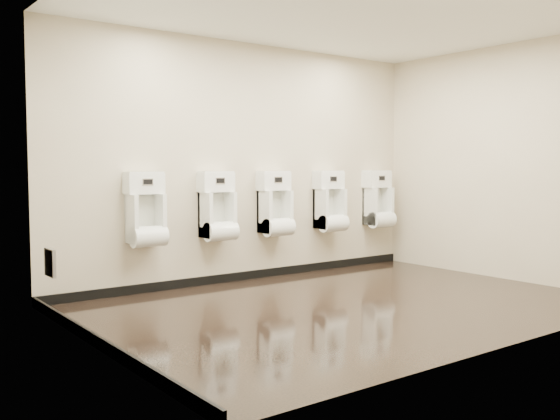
{
  "coord_description": "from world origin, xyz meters",
  "views": [
    {
      "loc": [
        -4.13,
        -4.42,
        1.35
      ],
      "look_at": [
        -0.42,
        0.55,
        0.92
      ],
      "focal_mm": 40.0,
      "sensor_mm": 36.0,
      "label": 1
    }
  ],
  "objects_px": {
    "urinal_0": "(146,215)",
    "urinal_1": "(218,212)",
    "urinal_3": "(330,206)",
    "urinal_2": "(276,209)",
    "urinal_4": "(379,203)",
    "access_panel": "(50,263)"
  },
  "relations": [
    {
      "from": "urinal_0",
      "to": "urinal_2",
      "type": "bearing_deg",
      "value": 0.0
    },
    {
      "from": "urinal_0",
      "to": "urinal_4",
      "type": "bearing_deg",
      "value": 0.0
    },
    {
      "from": "urinal_1",
      "to": "urinal_3",
      "type": "relative_size",
      "value": 1.0
    },
    {
      "from": "access_panel",
      "to": "urinal_2",
      "type": "distance_m",
      "value": 2.84
    },
    {
      "from": "urinal_1",
      "to": "urinal_3",
      "type": "bearing_deg",
      "value": 0.0
    },
    {
      "from": "urinal_0",
      "to": "urinal_2",
      "type": "xyz_separation_m",
      "value": [
        1.68,
        0.0,
        0.0
      ]
    },
    {
      "from": "access_panel",
      "to": "urinal_4",
      "type": "xyz_separation_m",
      "value": [
        4.55,
        0.41,
        0.35
      ]
    },
    {
      "from": "urinal_1",
      "to": "urinal_3",
      "type": "height_order",
      "value": "same"
    },
    {
      "from": "urinal_1",
      "to": "urinal_2",
      "type": "relative_size",
      "value": 1.0
    },
    {
      "from": "access_panel",
      "to": "urinal_4",
      "type": "height_order",
      "value": "urinal_4"
    },
    {
      "from": "urinal_1",
      "to": "urinal_4",
      "type": "xyz_separation_m",
      "value": [
        2.57,
        0.0,
        0.0
      ]
    },
    {
      "from": "access_panel",
      "to": "urinal_2",
      "type": "relative_size",
      "value": 0.33
    },
    {
      "from": "urinal_0",
      "to": "urinal_1",
      "type": "relative_size",
      "value": 1.0
    },
    {
      "from": "urinal_1",
      "to": "urinal_2",
      "type": "height_order",
      "value": "same"
    },
    {
      "from": "urinal_2",
      "to": "urinal_3",
      "type": "bearing_deg",
      "value": 0.0
    },
    {
      "from": "access_panel",
      "to": "urinal_0",
      "type": "bearing_deg",
      "value": 20.38
    },
    {
      "from": "urinal_0",
      "to": "urinal_4",
      "type": "height_order",
      "value": "same"
    },
    {
      "from": "access_panel",
      "to": "urinal_1",
      "type": "distance_m",
      "value": 2.06
    },
    {
      "from": "access_panel",
      "to": "urinal_0",
      "type": "xyz_separation_m",
      "value": [
        1.11,
        0.41,
        0.35
      ]
    },
    {
      "from": "urinal_0",
      "to": "urinal_1",
      "type": "height_order",
      "value": "same"
    },
    {
      "from": "access_panel",
      "to": "urinal_2",
      "type": "bearing_deg",
      "value": 8.42
    },
    {
      "from": "urinal_3",
      "to": "urinal_4",
      "type": "height_order",
      "value": "same"
    }
  ]
}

